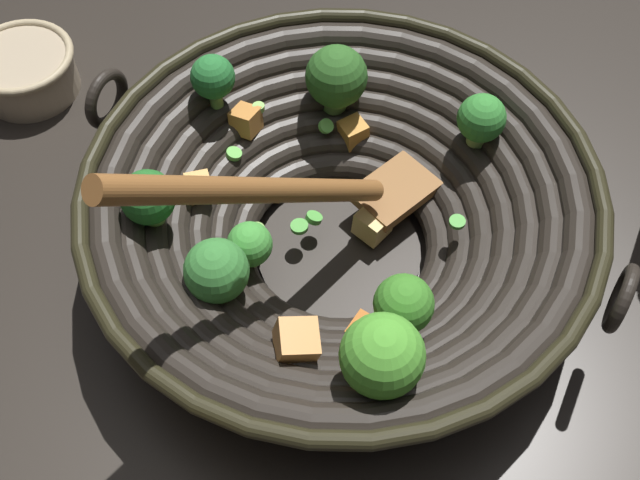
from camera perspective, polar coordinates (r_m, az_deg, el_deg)
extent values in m
plane|color=#28231E|center=(0.71, 1.37, -1.19)|extent=(4.00, 4.00, 0.00)
cylinder|color=black|center=(0.70, 1.38, -0.97)|extent=(0.14, 0.14, 0.01)
torus|color=black|center=(0.69, 1.40, -0.25)|extent=(0.20, 0.20, 0.03)
torus|color=black|center=(0.68, 1.42, 0.25)|extent=(0.24, 0.24, 0.03)
torus|color=black|center=(0.67, 1.44, 0.77)|extent=(0.27, 0.27, 0.03)
torus|color=black|center=(0.66, 1.46, 1.31)|extent=(0.30, 0.30, 0.03)
torus|color=black|center=(0.65, 1.48, 1.85)|extent=(0.34, 0.34, 0.03)
torus|color=black|center=(0.64, 1.50, 2.42)|extent=(0.37, 0.37, 0.03)
torus|color=black|center=(0.64, 1.52, 3.00)|extent=(0.40, 0.40, 0.03)
torus|color=black|center=(0.63, 1.55, 3.59)|extent=(0.42, 0.42, 0.01)
torus|color=black|center=(0.71, -14.99, 9.71)|extent=(0.05, 0.04, 0.05)
torus|color=black|center=(0.61, 20.70, -3.93)|extent=(0.05, 0.04, 0.05)
cylinder|color=#629349|center=(0.74, 1.14, 9.73)|extent=(0.03, 0.03, 0.03)
sphere|color=#2D6123|center=(0.71, 1.18, 11.60)|extent=(0.06, 0.06, 0.06)
cylinder|color=#6C9B4F|center=(0.72, -7.45, 10.06)|extent=(0.01, 0.02, 0.02)
sphere|color=#277633|center=(0.70, -7.68, 11.48)|extent=(0.04, 0.04, 0.04)
cylinder|color=#61A344|center=(0.57, 4.25, -9.66)|extent=(0.03, 0.03, 0.02)
sphere|color=#50A732|center=(0.54, 4.47, -8.25)|extent=(0.06, 0.06, 0.06)
cylinder|color=#83BC4B|center=(0.64, -7.15, -3.46)|extent=(0.02, 0.02, 0.01)
sphere|color=#3A8739|center=(0.62, -7.41, -2.20)|extent=(0.05, 0.05, 0.05)
cylinder|color=#81B25D|center=(0.71, 11.10, 7.03)|extent=(0.02, 0.02, 0.02)
sphere|color=#358A35|center=(0.69, 11.47, 8.53)|extent=(0.04, 0.04, 0.04)
cylinder|color=#85B74A|center=(0.67, -4.92, -1.31)|extent=(0.02, 0.02, 0.01)
sphere|color=green|center=(0.65, -5.05, -0.31)|extent=(0.04, 0.04, 0.04)
cylinder|color=olive|center=(0.65, -11.79, 1.59)|extent=(0.02, 0.02, 0.02)
sphere|color=#246B27|center=(0.63, -12.21, 3.00)|extent=(0.04, 0.04, 0.04)
cylinder|color=#80B159|center=(0.61, 5.76, -5.95)|extent=(0.02, 0.02, 0.02)
sphere|color=#3C8528|center=(0.58, 6.00, -4.58)|extent=(0.04, 0.04, 0.04)
cube|color=#D98B42|center=(0.58, -1.71, -7.30)|extent=(0.04, 0.04, 0.04)
cube|color=gold|center=(0.67, -8.70, 3.74)|extent=(0.02, 0.03, 0.02)
cube|color=#E7BB66|center=(0.69, 3.97, 0.98)|extent=(0.03, 0.03, 0.03)
cube|color=gold|center=(0.73, 2.39, 7.71)|extent=(0.02, 0.02, 0.02)
cube|color=#D4873E|center=(0.72, -5.33, 8.50)|extent=(0.03, 0.03, 0.03)
cube|color=#C8651C|center=(0.60, 3.28, -6.62)|extent=(0.03, 0.03, 0.03)
cylinder|color=#6BC651|center=(0.55, 5.88, -7.47)|extent=(0.01, 0.01, 0.01)
cylinder|color=#56B247|center=(0.69, -0.44, 1.59)|extent=(0.02, 0.02, 0.01)
cylinder|color=#99D166|center=(0.67, -4.50, 0.72)|extent=(0.02, 0.02, 0.01)
cylinder|color=#56B247|center=(0.68, -1.48, 0.97)|extent=(0.02, 0.02, 0.01)
cylinder|color=#6BC651|center=(0.71, -6.17, 6.15)|extent=(0.02, 0.02, 0.01)
cylinder|color=#99D166|center=(0.72, -4.41, 9.42)|extent=(0.02, 0.02, 0.01)
cylinder|color=#56B247|center=(0.66, 9.78, 1.29)|extent=(0.02, 0.02, 0.00)
cylinder|color=#6BC651|center=(0.72, 0.43, 8.14)|extent=(0.02, 0.02, 0.01)
cube|color=brown|center=(0.70, 5.37, 3.55)|extent=(0.08, 0.07, 0.01)
cylinder|color=#955D2D|center=(0.55, -3.96, 3.56)|extent=(0.23, 0.08, 0.21)
cylinder|color=tan|center=(0.87, -20.24, 11.14)|extent=(0.10, 0.10, 0.04)
torus|color=tan|center=(0.86, -20.68, 12.17)|extent=(0.11, 0.11, 0.01)
cylinder|color=#99D166|center=(0.88, -19.82, 12.17)|extent=(0.01, 0.01, 0.01)
cylinder|color=#56B247|center=(0.85, -19.49, 10.48)|extent=(0.02, 0.02, 0.01)
cylinder|color=#99D166|center=(0.89, -21.05, 11.99)|extent=(0.02, 0.02, 0.01)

